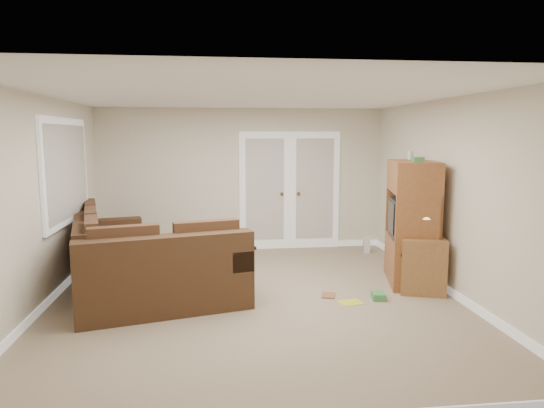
{
  "coord_description": "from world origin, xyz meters",
  "views": [
    {
      "loc": [
        -0.47,
        -5.8,
        2.03
      ],
      "look_at": [
        0.29,
        0.69,
        1.1
      ],
      "focal_mm": 32.0,
      "sensor_mm": 36.0,
      "label": 1
    }
  ],
  "objects": [
    {
      "name": "floor",
      "position": [
        0.0,
        0.0,
        0.0
      ],
      "size": [
        5.5,
        5.5,
        0.0
      ],
      "primitive_type": "plane",
      "color": "gray",
      "rests_on": "ground"
    },
    {
      "name": "ceiling",
      "position": [
        0.0,
        0.0,
        2.5
      ],
      "size": [
        5.0,
        5.5,
        0.02
      ],
      "primitive_type": "cube",
      "color": "white",
      "rests_on": "wall_back"
    },
    {
      "name": "wall_left",
      "position": [
        -2.5,
        0.0,
        1.25
      ],
      "size": [
        0.02,
        5.5,
        2.5
      ],
      "primitive_type": "cube",
      "color": "beige",
      "rests_on": "floor"
    },
    {
      "name": "wall_right",
      "position": [
        2.5,
        0.0,
        1.25
      ],
      "size": [
        0.02,
        5.5,
        2.5
      ],
      "primitive_type": "cube",
      "color": "beige",
      "rests_on": "floor"
    },
    {
      "name": "wall_back",
      "position": [
        0.0,
        2.75,
        1.25
      ],
      "size": [
        5.0,
        0.02,
        2.5
      ],
      "primitive_type": "cube",
      "color": "beige",
      "rests_on": "floor"
    },
    {
      "name": "wall_front",
      "position": [
        0.0,
        -2.75,
        1.25
      ],
      "size": [
        5.0,
        0.02,
        2.5
      ],
      "primitive_type": "cube",
      "color": "beige",
      "rests_on": "floor"
    },
    {
      "name": "baseboards",
      "position": [
        0.0,
        0.0,
        0.05
      ],
      "size": [
        5.0,
        5.5,
        0.1
      ],
      "primitive_type": null,
      "color": "white",
      "rests_on": "floor"
    },
    {
      "name": "french_doors",
      "position": [
        0.85,
        2.71,
        1.04
      ],
      "size": [
        1.8,
        0.05,
        2.13
      ],
      "color": "white",
      "rests_on": "floor"
    },
    {
      "name": "window_left",
      "position": [
        -2.46,
        1.0,
        1.55
      ],
      "size": [
        0.05,
        1.92,
        1.42
      ],
      "color": "white",
      "rests_on": "wall_left"
    },
    {
      "name": "sectional_sofa",
      "position": [
        -1.56,
        0.5,
        0.36
      ],
      "size": [
        2.68,
        3.16,
        0.93
      ],
      "rotation": [
        0.0,
        0.0,
        0.25
      ],
      "color": "#462D1A",
      "rests_on": "floor"
    },
    {
      "name": "coffee_table",
      "position": [
        -0.7,
        1.18,
        0.25
      ],
      "size": [
        0.76,
        1.19,
        0.76
      ],
      "rotation": [
        0.0,
        0.0,
        -0.19
      ],
      "color": "black",
      "rests_on": "floor"
    },
    {
      "name": "tv_armoire",
      "position": [
        2.2,
        0.48,
        0.85
      ],
      "size": [
        0.8,
        1.16,
        1.81
      ],
      "rotation": [
        0.0,
        0.0,
        -0.23
      ],
      "color": "brown",
      "rests_on": "floor"
    },
    {
      "name": "side_cabinet",
      "position": [
        2.2,
        0.08,
        0.42
      ],
      "size": [
        0.7,
        0.7,
        1.18
      ],
      "rotation": [
        0.0,
        0.0,
        -0.31
      ],
      "color": "olive",
      "rests_on": "floor"
    },
    {
      "name": "space_heater",
      "position": [
        2.13,
        2.18,
        0.14
      ],
      "size": [
        0.13,
        0.12,
        0.27
      ],
      "primitive_type": "cube",
      "rotation": [
        0.0,
        0.0,
        -0.24
      ],
      "color": "silver",
      "rests_on": "floor"
    },
    {
      "name": "floor_magazine",
      "position": [
        1.15,
        -0.26,
        0.0
      ],
      "size": [
        0.32,
        0.27,
        0.01
      ],
      "primitive_type": "cube",
      "rotation": [
        0.0,
        0.0,
        0.21
      ],
      "color": "gold",
      "rests_on": "floor"
    },
    {
      "name": "floor_greenbox",
      "position": [
        1.53,
        -0.17,
        0.04
      ],
      "size": [
        0.19,
        0.23,
        0.08
      ],
      "primitive_type": "cube",
      "rotation": [
        0.0,
        0.0,
        -0.16
      ],
      "color": "#3C8543",
      "rests_on": "floor"
    },
    {
      "name": "floor_book",
      "position": [
        0.86,
        0.04,
        0.01
      ],
      "size": [
        0.22,
        0.26,
        0.02
      ],
      "primitive_type": "imported",
      "rotation": [
        0.0,
        0.0,
        -0.27
      ],
      "color": "brown",
      "rests_on": "floor"
    }
  ]
}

